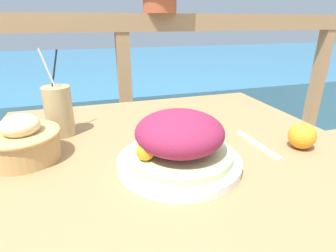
# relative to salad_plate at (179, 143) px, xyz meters

# --- Properties ---
(patio_table) EXTENTS (0.98, 0.99, 0.77)m
(patio_table) POSITION_rel_salad_plate_xyz_m (0.01, 0.05, -0.16)
(patio_table) COLOR #997047
(patio_table) RESTS_ON ground_plane
(railing_fence) EXTENTS (2.80, 0.08, 1.12)m
(railing_fence) POSITION_rel_salad_plate_xyz_m (0.01, 0.95, 0.01)
(railing_fence) COLOR #937551
(railing_fence) RESTS_ON ground_plane
(sea_backdrop) EXTENTS (12.00, 4.00, 0.53)m
(sea_backdrop) POSITION_rel_salad_plate_xyz_m (0.01, 3.45, -0.56)
(sea_backdrop) COLOR teal
(sea_backdrop) RESTS_ON ground_plane
(salad_plate) EXTENTS (0.29, 0.29, 0.13)m
(salad_plate) POSITION_rel_salad_plate_xyz_m (0.00, 0.00, 0.00)
(salad_plate) COLOR white
(salad_plate) RESTS_ON patio_table
(drink_glass) EXTENTS (0.08, 0.08, 0.25)m
(drink_glass) POSITION_rel_salad_plate_xyz_m (-0.27, 0.27, 0.02)
(drink_glass) COLOR tan
(drink_glass) RESTS_ON patio_table
(bread_basket) EXTENTS (0.17, 0.17, 0.11)m
(bread_basket) POSITION_rel_salad_plate_xyz_m (-0.35, 0.14, -0.01)
(bread_basket) COLOR tan
(bread_basket) RESTS_ON patio_table
(knife) EXTENTS (0.02, 0.18, 0.00)m
(knife) POSITION_rel_salad_plate_xyz_m (0.24, 0.04, -0.05)
(knife) COLOR silver
(knife) RESTS_ON patio_table
(orange_near_basket) EXTENTS (0.07, 0.07, 0.07)m
(orange_near_basket) POSITION_rel_salad_plate_xyz_m (0.34, -0.01, -0.02)
(orange_near_basket) COLOR orange
(orange_near_basket) RESTS_ON patio_table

